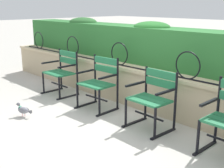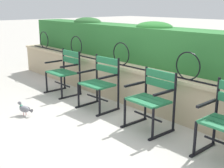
{
  "view_description": "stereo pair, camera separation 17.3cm",
  "coord_description": "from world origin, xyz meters",
  "px_view_note": "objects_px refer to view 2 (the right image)",
  "views": [
    {
      "loc": [
        3.2,
        -2.97,
        1.75
      ],
      "look_at": [
        0.0,
        0.06,
        0.55
      ],
      "focal_mm": 47.0,
      "sensor_mm": 36.0,
      "label": 1
    },
    {
      "loc": [
        3.32,
        -2.84,
        1.75
      ],
      "look_at": [
        0.0,
        0.06,
        0.55
      ],
      "focal_mm": 47.0,
      "sensor_mm": 36.0,
      "label": 2
    }
  ],
  "objects_px": {
    "park_chair_leftmost": "(65,71)",
    "park_chair_centre_left": "(100,82)",
    "park_chair_centre_right": "(152,98)",
    "pigeon_near_chairs": "(25,109)"
  },
  "relations": [
    {
      "from": "park_chair_centre_right",
      "to": "pigeon_near_chairs",
      "type": "relative_size",
      "value": 3.05
    },
    {
      "from": "park_chair_centre_left",
      "to": "park_chair_centre_right",
      "type": "relative_size",
      "value": 1.05
    },
    {
      "from": "park_chair_leftmost",
      "to": "park_chair_centre_right",
      "type": "bearing_deg",
      "value": -0.24
    },
    {
      "from": "park_chair_centre_right",
      "to": "pigeon_near_chairs",
      "type": "xyz_separation_m",
      "value": [
        -1.69,
        -1.17,
        -0.35
      ]
    },
    {
      "from": "park_chair_leftmost",
      "to": "park_chair_centre_left",
      "type": "height_order",
      "value": "park_chair_centre_left"
    },
    {
      "from": "park_chair_leftmost",
      "to": "pigeon_near_chairs",
      "type": "bearing_deg",
      "value": -62.1
    },
    {
      "from": "park_chair_centre_right",
      "to": "park_chair_centre_left",
      "type": "bearing_deg",
      "value": -179.7
    },
    {
      "from": "park_chair_leftmost",
      "to": "pigeon_near_chairs",
      "type": "height_order",
      "value": "park_chair_leftmost"
    },
    {
      "from": "park_chair_leftmost",
      "to": "park_chair_centre_left",
      "type": "bearing_deg",
      "value": -0.78
    },
    {
      "from": "park_chair_leftmost",
      "to": "park_chair_centre_left",
      "type": "distance_m",
      "value": 1.15
    }
  ]
}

